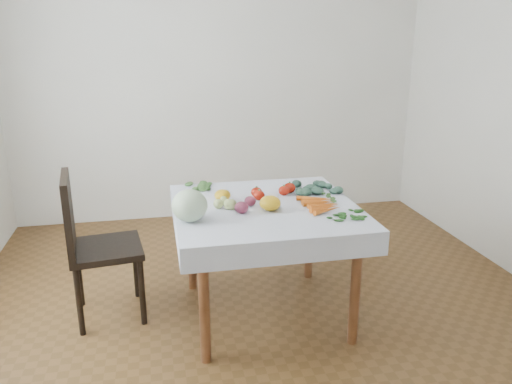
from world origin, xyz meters
The scene contains 19 objects.
ground centered at (0.00, 0.00, 0.00)m, with size 4.00×4.00×0.00m, color brown.
back_wall centered at (0.00, 2.00, 1.35)m, with size 4.00×0.04×2.70m, color white.
table centered at (0.00, 0.00, 0.65)m, with size 1.00×1.00×0.75m.
tablecloth centered at (0.00, 0.00, 0.75)m, with size 1.12×1.12×0.01m, color white.
chair centered at (-1.09, 0.18, 0.56)m, with size 0.49×0.49×0.97m.
cabbage centered at (-0.48, -0.18, 0.85)m, with size 0.20×0.20×0.18m, color beige.
tomato_a centered at (-0.02, 0.11, 0.79)m, with size 0.07×0.07×0.06m, color #A91A0B.
tomato_b centered at (0.22, 0.22, 0.79)m, with size 0.08×0.08×0.07m, color #A91A0B.
tomato_c centered at (-0.02, 0.18, 0.79)m, with size 0.07×0.07×0.06m, color #A91A0B.
tomato_d centered at (0.16, 0.17, 0.79)m, with size 0.07×0.07×0.06m, color #A91A0B.
heirloom_back centered at (-0.25, 0.14, 0.79)m, with size 0.10×0.10×0.07m, color gold.
heirloom_front centered at (0.01, -0.10, 0.80)m, with size 0.13×0.13×0.09m, color gold.
onion_a centered at (-0.17, -0.11, 0.79)m, with size 0.08×0.08×0.07m, color #5B1A31.
onion_b centered at (-0.09, 0.01, 0.79)m, with size 0.07×0.07×0.06m, color #5B1A31.
tomatillo_cluster centered at (-0.27, 0.02, 0.78)m, with size 0.12×0.14×0.05m.
carrot_bunch centered at (0.33, -0.09, 0.77)m, with size 0.21×0.33×0.03m.
kale_bunch centered at (0.39, 0.22, 0.78)m, with size 0.31×0.28×0.04m.
basil_bunch centered at (0.41, -0.28, 0.76)m, with size 0.24×0.17×0.01m.
dill_bunch centered at (-0.37, 0.46, 0.77)m, with size 0.22×0.20×0.02m.
Camera 1 is at (-0.65, -2.86, 1.77)m, focal length 35.00 mm.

